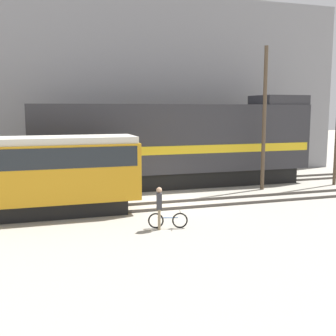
# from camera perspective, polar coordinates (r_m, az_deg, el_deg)

# --- Properties ---
(ground_plane) EXTENTS (120.00, 120.00, 0.00)m
(ground_plane) POSITION_cam_1_polar(r_m,az_deg,el_deg) (22.04, 0.55, -4.67)
(ground_plane) COLOR #9E998C
(track_near) EXTENTS (60.00, 1.50, 0.14)m
(track_near) POSITION_cam_1_polar(r_m,az_deg,el_deg) (21.23, 1.28, -4.97)
(track_near) COLOR #47423D
(track_near) RESTS_ON ground
(track_far) EXTENTS (60.00, 1.51, 0.14)m
(track_far) POSITION_cam_1_polar(r_m,az_deg,el_deg) (26.09, -2.42, -2.52)
(track_far) COLOR #47423D
(track_far) RESTS_ON ground
(building_backdrop) EXTENTS (33.01, 6.00, 12.87)m
(building_backdrop) POSITION_cam_1_polar(r_m,az_deg,el_deg) (32.97, -5.96, 10.76)
(building_backdrop) COLOR gray
(building_backdrop) RESTS_ON ground
(freight_locomotive) EXTENTS (17.48, 3.04, 5.71)m
(freight_locomotive) POSITION_cam_1_polar(r_m,az_deg,el_deg) (26.25, 1.20, 3.30)
(freight_locomotive) COLOR black
(freight_locomotive) RESTS_ON ground
(streetcar) EXTENTS (9.80, 2.54, 3.60)m
(streetcar) POSITION_cam_1_polar(r_m,az_deg,el_deg) (19.76, -18.41, -0.49)
(streetcar) COLOR black
(streetcar) RESTS_ON ground
(bicycle) EXTENTS (1.59, 0.60, 0.71)m
(bicycle) POSITION_cam_1_polar(r_m,az_deg,el_deg) (17.29, -0.01, -7.11)
(bicycle) COLOR black
(bicycle) RESTS_ON ground
(person) EXTENTS (0.31, 0.41, 1.74)m
(person) POSITION_cam_1_polar(r_m,az_deg,el_deg) (16.96, -1.20, -4.87)
(person) COLOR #8C7A5B
(person) RESTS_ON ground
(utility_pole_left) EXTENTS (0.22, 0.22, 8.46)m
(utility_pole_left) POSITION_cam_1_polar(r_m,az_deg,el_deg) (25.71, 12.90, 6.47)
(utility_pole_left) COLOR #4C3D2D
(utility_pole_left) RESTS_ON ground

